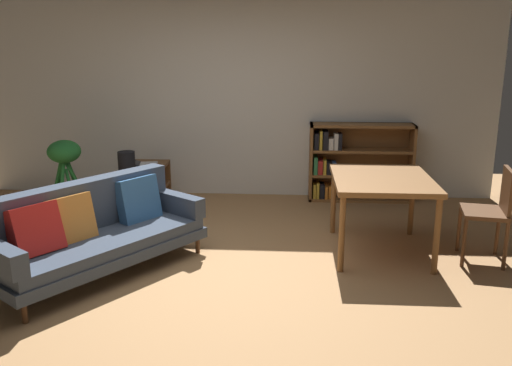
# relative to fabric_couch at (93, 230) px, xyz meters

# --- Properties ---
(ground_plane) EXTENTS (8.16, 8.16, 0.00)m
(ground_plane) POSITION_rel_fabric_couch_xyz_m (1.03, 0.02, -0.40)
(ground_plane) COLOR #A87A4C
(back_wall_panel) EXTENTS (6.80, 0.10, 2.70)m
(back_wall_panel) POSITION_rel_fabric_couch_xyz_m (1.03, 2.72, 0.95)
(back_wall_panel) COLOR silver
(back_wall_panel) RESTS_ON ground_plane
(fabric_couch) EXTENTS (1.73, 2.01, 0.81)m
(fabric_couch) POSITION_rel_fabric_couch_xyz_m (0.00, 0.00, 0.00)
(fabric_couch) COLOR #56351E
(fabric_couch) RESTS_ON ground_plane
(media_console) EXTENTS (0.46, 1.23, 0.55)m
(media_console) POSITION_rel_fabric_couch_xyz_m (-0.04, 1.71, -0.13)
(media_console) COLOR brown
(media_console) RESTS_ON ground_plane
(open_laptop) EXTENTS (0.45, 0.35, 0.09)m
(open_laptop) POSITION_rel_fabric_couch_xyz_m (-0.07, 1.97, 0.17)
(open_laptop) COLOR silver
(open_laptop) RESTS_ON media_console
(desk_speaker) EXTENTS (0.19, 0.19, 0.29)m
(desk_speaker) POSITION_rel_fabric_couch_xyz_m (-0.08, 1.36, 0.29)
(desk_speaker) COLOR black
(desk_speaker) RESTS_ON media_console
(potted_floor_plant) EXTENTS (0.49, 0.51, 0.90)m
(potted_floor_plant) POSITION_rel_fabric_couch_xyz_m (-0.94, 1.70, 0.10)
(potted_floor_plant) COLOR #333338
(potted_floor_plant) RESTS_ON ground_plane
(dining_table) EXTENTS (0.94, 1.14, 0.76)m
(dining_table) POSITION_rel_fabric_couch_xyz_m (2.65, 0.67, 0.28)
(dining_table) COLOR brown
(dining_table) RESTS_ON ground_plane
(dining_chair_near) EXTENTS (0.46, 0.50, 0.91)m
(dining_chair_near) POSITION_rel_fabric_couch_xyz_m (3.65, 0.49, 0.12)
(dining_chair_near) COLOR #56351E
(dining_chair_near) RESTS_ON ground_plane
(bookshelf) EXTENTS (1.33, 0.33, 1.01)m
(bookshelf) POSITION_rel_fabric_couch_xyz_m (2.57, 2.54, 0.10)
(bookshelf) COLOR brown
(bookshelf) RESTS_ON ground_plane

